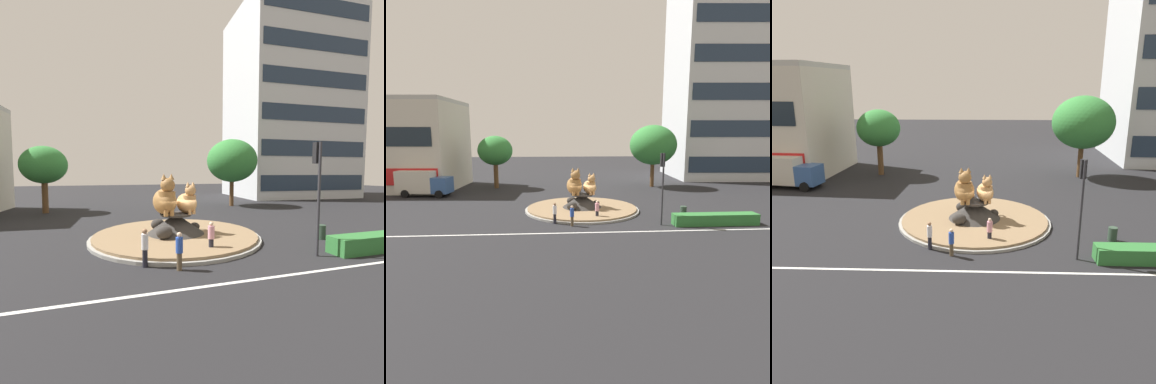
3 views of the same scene
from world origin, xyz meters
TOP-DOWN VIEW (x-y plane):
  - ground_plane at (0.00, 0.00)m, footprint 160.00×160.00m
  - lane_centreline at (0.00, -7.49)m, footprint 112.00×0.20m
  - roundabout_island at (-0.01, -0.00)m, footprint 10.75×10.75m
  - cat_statue_tabby at (-0.71, -0.18)m, footprint 1.65×2.64m
  - cat_statue_calico at (0.76, -0.07)m, footprint 1.54×2.26m
  - traffic_light_mast at (5.86, -5.69)m, footprint 0.34×0.46m
  - office_tower at (27.25, 25.10)m, footprint 20.40×16.39m
  - clipped_hedge_strip at (10.22, -5.96)m, footprint 6.80×1.20m
  - broadleaf_tree_behind_island at (10.90, 14.24)m, footprint 6.31×6.31m
  - second_tree_near_tower at (-10.37, 14.55)m, footprint 4.56×4.56m
  - pedestrian_white_shirt at (-2.60, -4.75)m, footprint 0.31×0.31m
  - pedestrian_pink_shirt at (0.98, -3.68)m, footprint 0.35×0.35m
  - pedestrian_blue_shirt at (-1.25, -5.60)m, footprint 0.31×0.31m
  - delivery_box_truck at (-17.84, 8.79)m, footprint 6.33×3.15m
  - litter_bin at (8.73, -3.03)m, footprint 0.56×0.56m

SIDE VIEW (x-z plane):
  - ground_plane at x=0.00m, z-range 0.00..0.00m
  - lane_centreline at x=0.00m, z-range 0.00..0.01m
  - roundabout_island at x=-0.01m, z-range -0.36..1.23m
  - clipped_hedge_strip at x=10.22m, z-range 0.00..0.90m
  - litter_bin at x=8.73m, z-range 0.00..0.90m
  - pedestrian_pink_shirt at x=0.98m, z-range 0.05..1.69m
  - pedestrian_blue_shirt at x=-1.25m, z-range 0.06..1.72m
  - pedestrian_white_shirt at x=-2.60m, z-range 0.07..1.80m
  - delivery_box_truck at x=-17.84m, z-range 0.10..3.10m
  - cat_statue_calico at x=0.76m, z-range 1.31..3.36m
  - cat_statue_tabby at x=-0.71m, z-range 1.25..3.80m
  - traffic_light_mast at x=5.86m, z-range 1.09..6.80m
  - second_tree_near_tower at x=-10.37m, z-range 1.50..8.47m
  - broadleaf_tree_behind_island at x=10.90m, z-range 1.51..9.93m
  - office_tower at x=27.25m, z-range 0.00..31.97m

